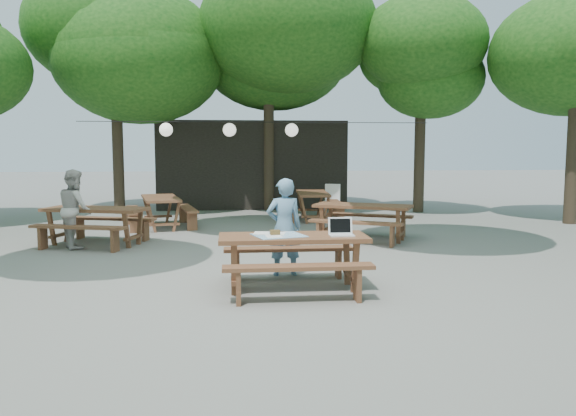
% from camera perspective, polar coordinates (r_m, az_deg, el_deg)
% --- Properties ---
extents(ground, '(80.00, 80.00, 0.00)m').
position_cam_1_polar(ground, '(8.77, -4.68, -6.62)').
color(ground, slate).
rests_on(ground, ground).
extents(pavilion, '(6.00, 3.00, 2.80)m').
position_cam_1_polar(pavilion, '(19.07, -3.75, 4.47)').
color(pavilion, black).
rests_on(pavilion, ground).
extents(main_picnic_table, '(2.00, 1.58, 0.75)m').
position_cam_1_polar(main_picnic_table, '(7.67, 0.51, -5.48)').
color(main_picnic_table, '#56341E').
rests_on(main_picnic_table, ground).
extents(picnic_table_nw, '(2.27, 2.06, 0.75)m').
position_cam_1_polar(picnic_table_nw, '(11.84, -18.92, -1.71)').
color(picnic_table_nw, '#56341E').
rests_on(picnic_table_nw, ground).
extents(picnic_table_ne, '(2.41, 2.26, 0.75)m').
position_cam_1_polar(picnic_table_ne, '(11.94, 7.59, -1.38)').
color(picnic_table_ne, '#56341E').
rests_on(picnic_table_ne, ground).
extents(picnic_table_far_w, '(1.95, 2.19, 0.75)m').
position_cam_1_polar(picnic_table_far_w, '(14.03, -12.79, -0.37)').
color(picnic_table_far_w, '#56341E').
rests_on(picnic_table_far_w, ground).
extents(picnic_table_far_e, '(1.70, 2.05, 0.75)m').
position_cam_1_polar(picnic_table_far_e, '(15.21, 2.51, 0.26)').
color(picnic_table_far_e, '#56341E').
rests_on(picnic_table_far_e, ground).
extents(woman, '(0.57, 0.40, 1.48)m').
position_cam_1_polar(woman, '(8.49, -0.38, -1.94)').
color(woman, '#6695BA').
rests_on(woman, ground).
extents(second_person, '(0.85, 0.92, 1.53)m').
position_cam_1_polar(second_person, '(11.61, -20.81, -0.06)').
color(second_person, beige).
rests_on(second_person, ground).
extents(plastic_chair, '(0.56, 0.56, 0.90)m').
position_cam_1_polar(plastic_chair, '(16.23, 4.44, 0.15)').
color(plastic_chair, white).
rests_on(plastic_chair, ground).
extents(laptop, '(0.34, 0.27, 0.24)m').
position_cam_1_polar(laptop, '(7.64, 5.40, -2.32)').
color(laptop, white).
rests_on(laptop, main_picnic_table).
extents(tabletop_clutter, '(0.78, 0.71, 0.08)m').
position_cam_1_polar(tabletop_clutter, '(7.59, -1.08, -2.72)').
color(tabletop_clutter, teal).
rests_on(tabletop_clutter, main_picnic_table).
extents(paper_lanterns, '(9.00, 0.34, 0.38)m').
position_cam_1_polar(paper_lanterns, '(14.56, -5.91, 7.92)').
color(paper_lanterns, black).
rests_on(paper_lanterns, ground).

